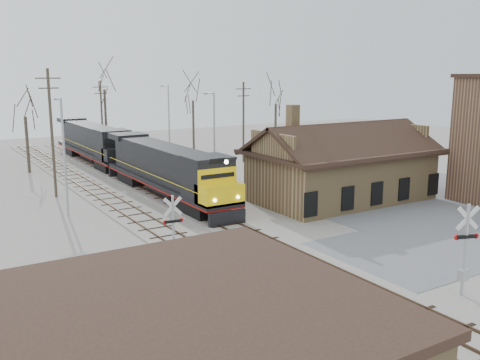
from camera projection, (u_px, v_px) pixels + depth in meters
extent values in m
plane|color=#A6A096|center=(324.00, 272.00, 28.36)|extent=(140.00, 140.00, 0.00)
cube|color=slate|center=(324.00, 272.00, 28.35)|extent=(60.00, 9.00, 0.03)
cube|color=slate|center=(470.00, 210.00, 40.97)|extent=(22.00, 26.00, 0.03)
cube|color=#A6A096|center=(196.00, 210.00, 40.84)|extent=(3.40, 90.00, 0.12)
cube|color=#473323|center=(187.00, 210.00, 40.45)|extent=(0.08, 90.00, 0.14)
cube|color=#473323|center=(204.00, 208.00, 41.19)|extent=(0.08, 90.00, 0.14)
cube|color=#A6A096|center=(140.00, 219.00, 38.52)|extent=(3.40, 90.00, 0.12)
cube|color=#473323|center=(130.00, 219.00, 38.13)|extent=(0.08, 90.00, 0.14)
cube|color=#473323|center=(149.00, 216.00, 38.87)|extent=(0.08, 90.00, 0.14)
cube|color=#A28254|center=(341.00, 176.00, 44.15)|extent=(14.00, 8.00, 4.00)
cube|color=black|center=(342.00, 151.00, 43.73)|extent=(15.20, 9.20, 0.30)
cube|color=black|center=(363.00, 142.00, 41.61)|extent=(15.00, 4.71, 2.66)
cube|color=black|center=(324.00, 136.00, 45.45)|extent=(15.00, 4.71, 2.66)
cube|color=#A28254|center=(293.00, 119.00, 42.38)|extent=(0.80, 0.80, 2.20)
cube|color=black|center=(151.00, 314.00, 14.16)|extent=(12.40, 10.40, 0.30)
cube|color=black|center=(202.00, 207.00, 39.81)|extent=(2.55, 4.08, 1.02)
cube|color=black|center=(137.00, 178.00, 50.86)|extent=(2.55, 4.08, 1.02)
cube|color=black|center=(166.00, 181.00, 45.18)|extent=(3.06, 20.39, 0.36)
cube|color=maroon|center=(166.00, 184.00, 45.22)|extent=(3.08, 20.39, 0.12)
cube|color=black|center=(159.00, 161.00, 45.92)|extent=(2.65, 14.78, 2.86)
cube|color=black|center=(208.00, 178.00, 38.57)|extent=(3.06, 2.86, 2.86)
cube|color=yellow|center=(220.00, 194.00, 37.30)|extent=(3.06, 1.84, 1.43)
cube|color=black|center=(227.00, 218.00, 36.76)|extent=(2.86, 0.25, 1.02)
cylinder|color=#FFF2CC|center=(226.00, 162.00, 36.04)|extent=(0.29, 0.10, 0.29)
cube|color=black|center=(111.00, 166.00, 57.23)|extent=(2.55, 4.08, 1.02)
cube|color=black|center=(78.00, 151.00, 68.27)|extent=(2.55, 4.08, 1.02)
cube|color=black|center=(93.00, 151.00, 62.59)|extent=(3.06, 20.39, 0.36)
cube|color=maroon|center=(93.00, 153.00, 62.63)|extent=(3.08, 20.39, 0.12)
cube|color=black|center=(89.00, 136.00, 63.33)|extent=(2.65, 14.78, 2.86)
cube|color=black|center=(113.00, 145.00, 55.98)|extent=(3.06, 2.86, 2.86)
cube|color=black|center=(119.00, 155.00, 54.71)|extent=(3.06, 1.84, 1.43)
cube|color=black|center=(123.00, 171.00, 54.17)|extent=(2.86, 0.25, 1.02)
cylinder|color=#A5A8AD|center=(465.00, 250.00, 25.05)|extent=(0.16, 0.16, 4.48)
cube|color=silver|center=(468.00, 218.00, 24.74)|extent=(1.12, 0.42, 1.17)
cube|color=silver|center=(468.00, 218.00, 24.74)|extent=(1.12, 0.42, 1.17)
cube|color=black|center=(466.00, 237.00, 24.91)|extent=(1.00, 0.47, 0.17)
cylinder|color=#B20C0C|center=(457.00, 237.00, 24.81)|extent=(0.28, 0.16, 0.27)
cylinder|color=#B20C0C|center=(476.00, 236.00, 25.02)|extent=(0.28, 0.16, 0.27)
cube|color=#A5A8AD|center=(463.00, 275.00, 25.29)|extent=(0.45, 0.34, 0.56)
cylinder|color=#A5A8AD|center=(173.00, 232.00, 28.67)|extent=(0.14, 0.14, 4.03)
cube|color=silver|center=(173.00, 207.00, 28.39)|extent=(1.06, 0.10, 1.05)
cube|color=silver|center=(173.00, 207.00, 28.39)|extent=(1.06, 0.10, 1.05)
cube|color=black|center=(173.00, 221.00, 28.55)|extent=(0.91, 0.21, 0.15)
cylinder|color=#B20C0C|center=(181.00, 220.00, 28.76)|extent=(0.25, 0.09, 0.24)
cylinder|color=#B20C0C|center=(165.00, 222.00, 28.34)|extent=(0.25, 0.09, 0.24)
cube|color=#A5A8AD|center=(174.00, 252.00, 28.89)|extent=(0.40, 0.30, 0.50)
cylinder|color=#A5A8AD|center=(65.00, 158.00, 38.81)|extent=(0.18, 0.18, 8.65)
cylinder|color=#A5A8AD|center=(58.00, 99.00, 38.71)|extent=(0.12, 1.80, 0.12)
cube|color=#A5A8AD|center=(55.00, 99.00, 39.40)|extent=(0.25, 0.50, 0.12)
cylinder|color=#A5A8AD|center=(214.00, 138.00, 50.60)|extent=(0.18, 0.18, 8.58)
cylinder|color=#A5A8AD|center=(209.00, 93.00, 50.52)|extent=(0.12, 1.80, 0.12)
cube|color=#A5A8AD|center=(205.00, 94.00, 51.20)|extent=(0.25, 0.50, 0.12)
cylinder|color=#A5A8AD|center=(169.00, 124.00, 62.52)|extent=(0.18, 0.18, 8.97)
cylinder|color=#A5A8AD|center=(165.00, 86.00, 62.40)|extent=(0.12, 1.80, 0.12)
cube|color=#A5A8AD|center=(162.00, 86.00, 63.09)|extent=(0.25, 0.50, 0.12)
cylinder|color=#382D23|center=(52.00, 134.00, 44.36)|extent=(0.24, 0.24, 10.74)
cube|color=#382D23|center=(48.00, 78.00, 43.45)|extent=(2.00, 0.10, 0.10)
cube|color=#382D23|center=(49.00, 88.00, 43.61)|extent=(1.60, 0.10, 0.10)
cylinder|color=#382D23|center=(102.00, 118.00, 67.78)|extent=(0.24, 0.24, 9.37)
cube|color=#382D23|center=(100.00, 87.00, 67.01)|extent=(2.00, 0.10, 0.10)
cube|color=#382D23|center=(101.00, 93.00, 67.17)|extent=(1.60, 0.10, 0.10)
cylinder|color=#382D23|center=(243.00, 122.00, 62.13)|extent=(0.24, 0.24, 9.33)
cube|color=#382D23|center=(243.00, 89.00, 61.36)|extent=(2.00, 0.10, 0.10)
cube|color=#382D23|center=(243.00, 96.00, 61.52)|extent=(1.60, 0.10, 0.10)
cylinder|color=#382D23|center=(27.00, 145.00, 55.89)|extent=(0.32, 0.32, 5.90)
cylinder|color=#382D23|center=(106.00, 121.00, 69.65)|extent=(0.32, 0.32, 8.23)
cylinder|color=#382D23|center=(193.00, 125.00, 72.14)|extent=(0.32, 0.32, 6.69)
cylinder|color=#382D23|center=(275.00, 129.00, 69.24)|extent=(0.32, 0.32, 6.38)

